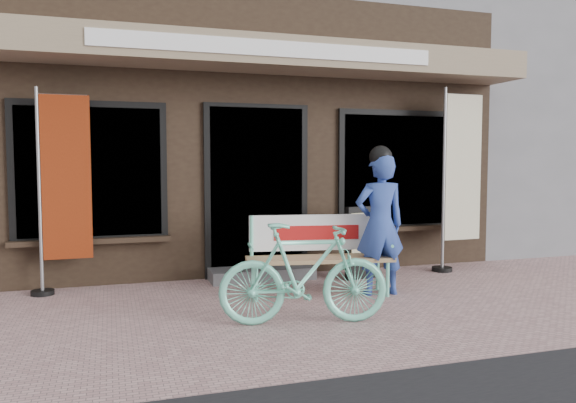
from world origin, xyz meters
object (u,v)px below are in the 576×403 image
object	(u,v)px
person	(380,222)
nobori_cream	(459,177)
menu_stand	(362,242)
nobori_red	(62,188)
bench	(318,248)
bicycle	(304,274)

from	to	relation	value
person	nobori_cream	size ratio (longest dim) A/B	0.67
menu_stand	person	bearing A→B (deg)	-111.68
nobori_red	menu_stand	world-z (taller)	nobori_red
person	nobori_red	bearing A→B (deg)	165.68
nobori_red	nobori_cream	world-z (taller)	nobori_cream
bench	menu_stand	world-z (taller)	menu_stand
bench	nobori_cream	size ratio (longest dim) A/B	0.68
bicycle	nobori_red	world-z (taller)	nobori_red
person	nobori_cream	bearing A→B (deg)	33.16
person	menu_stand	distance (m)	0.89
person	bicycle	bearing A→B (deg)	-140.83
bench	person	world-z (taller)	person
person	bicycle	distance (m)	1.49
nobori_cream	bench	bearing A→B (deg)	-165.14
nobori_cream	menu_stand	xyz separation A→B (m)	(-1.48, -0.12, -0.79)
bench	menu_stand	distance (m)	0.99
bench	bicycle	size ratio (longest dim) A/B	1.08
person	menu_stand	world-z (taller)	person
person	bench	bearing A→B (deg)	163.76
person	nobori_cream	distance (m)	1.94
nobori_red	bicycle	bearing A→B (deg)	-42.83
nobori_red	nobori_cream	xyz separation A→B (m)	(4.99, -0.18, 0.09)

